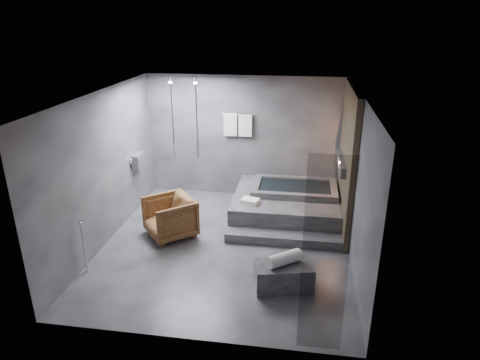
# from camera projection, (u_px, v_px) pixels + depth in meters

# --- Properties ---
(room) EXTENTS (5.00, 5.04, 2.82)m
(room) POSITION_uv_depth(u_px,v_px,m) (249.00, 154.00, 7.53)
(room) COLOR #2D2D30
(room) RESTS_ON ground
(tub_deck) EXTENTS (2.20, 2.00, 0.50)m
(tub_deck) POSITION_uv_depth(u_px,v_px,m) (287.00, 205.00, 9.09)
(tub_deck) COLOR #323235
(tub_deck) RESTS_ON ground
(tub_step) EXTENTS (2.20, 0.36, 0.18)m
(tub_step) POSITION_uv_depth(u_px,v_px,m) (283.00, 238.00, 8.06)
(tub_step) COLOR #323235
(tub_step) RESTS_ON ground
(concrete_bench) EXTENTS (0.99, 0.69, 0.40)m
(concrete_bench) POSITION_uv_depth(u_px,v_px,m) (283.00, 276.00, 6.71)
(concrete_bench) COLOR #2E2E30
(concrete_bench) RESTS_ON ground
(driftwood_chair) EXTENTS (1.20, 1.20, 0.79)m
(driftwood_chair) POSITION_uv_depth(u_px,v_px,m) (170.00, 217.00, 8.21)
(driftwood_chair) COLOR #422410
(driftwood_chair) RESTS_ON ground
(rolled_towel) EXTENTS (0.56, 0.50, 0.20)m
(rolled_towel) POSITION_uv_depth(u_px,v_px,m) (284.00, 259.00, 6.62)
(rolled_towel) COLOR white
(rolled_towel) RESTS_ON concrete_bench
(deck_towel) EXTENTS (0.39, 0.33, 0.09)m
(deck_towel) POSITION_uv_depth(u_px,v_px,m) (250.00, 201.00, 8.56)
(deck_towel) COLOR white
(deck_towel) RESTS_ON tub_deck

